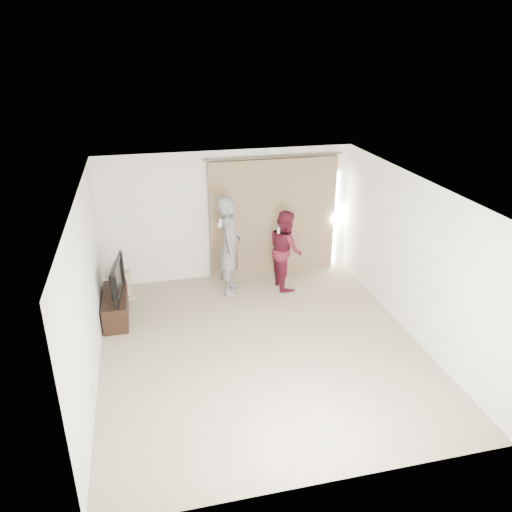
% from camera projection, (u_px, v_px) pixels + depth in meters
% --- Properties ---
extents(floor, '(5.50, 5.50, 0.00)m').
position_uv_depth(floor, '(261.00, 347.00, 7.97)').
color(floor, tan).
rests_on(floor, ground).
extents(wall_back, '(5.00, 0.04, 2.60)m').
position_uv_depth(wall_back, '(229.00, 215.00, 9.90)').
color(wall_back, white).
rests_on(wall_back, ground).
extents(wall_left, '(0.04, 5.50, 2.60)m').
position_uv_depth(wall_left, '(87.00, 291.00, 6.92)').
color(wall_left, white).
rests_on(wall_left, ground).
extents(ceiling, '(5.00, 5.50, 0.01)m').
position_uv_depth(ceiling, '(262.00, 189.00, 6.93)').
color(ceiling, white).
rests_on(ceiling, wall_back).
extents(curtain, '(2.80, 0.11, 2.46)m').
position_uv_depth(curtain, '(274.00, 218.00, 10.07)').
color(curtain, '#96795C').
rests_on(curtain, ground).
extents(tv_console, '(0.41, 1.18, 0.45)m').
position_uv_depth(tv_console, '(116.00, 306.00, 8.72)').
color(tv_console, black).
rests_on(tv_console, ground).
extents(tv, '(0.24, 1.06, 0.60)m').
position_uv_depth(tv, '(112.00, 279.00, 8.51)').
color(tv, black).
rests_on(tv, tv_console).
extents(scratching_post, '(0.40, 0.40, 0.53)m').
position_uv_depth(scratching_post, '(126.00, 287.00, 9.43)').
color(scratching_post, tan).
rests_on(scratching_post, ground).
extents(person_man, '(0.64, 0.80, 1.92)m').
position_uv_depth(person_man, '(230.00, 246.00, 9.35)').
color(person_man, slate).
rests_on(person_man, ground).
extents(person_woman, '(0.64, 0.80, 1.56)m').
position_uv_depth(person_woman, '(285.00, 249.00, 9.65)').
color(person_woman, '#541322').
rests_on(person_woman, ground).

